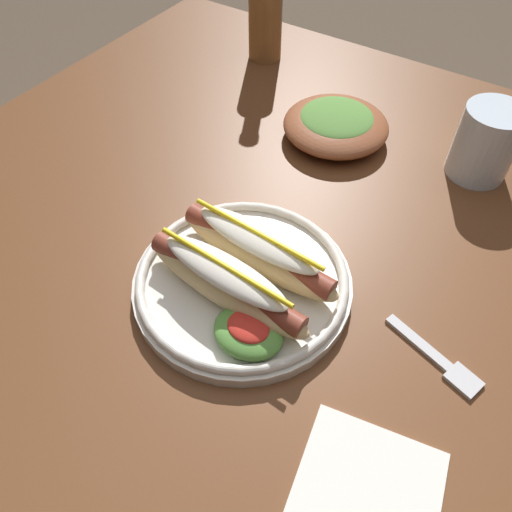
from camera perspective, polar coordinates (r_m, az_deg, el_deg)
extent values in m
plane|color=brown|center=(1.31, 4.44, -20.32)|extent=(8.00, 8.00, 0.00)
cube|color=brown|center=(0.68, 8.04, 0.85)|extent=(1.24, 1.01, 0.04)
cylinder|color=brown|center=(1.39, -5.14, 10.60)|extent=(0.06, 0.06, 0.70)
cylinder|color=silver|center=(0.60, -1.55, -3.17)|extent=(0.26, 0.26, 0.02)
torus|color=silver|center=(0.59, -1.58, -2.48)|extent=(0.25, 0.25, 0.01)
ellipsoid|color=#E0C184|center=(0.57, -3.47, -3.41)|extent=(0.23, 0.06, 0.04)
cylinder|color=brown|center=(0.56, -3.50, -2.93)|extent=(0.21, 0.04, 0.03)
ellipsoid|color=silver|center=(0.55, -3.59, -1.78)|extent=(0.17, 0.05, 0.02)
cylinder|color=yellow|center=(0.54, -3.64, -1.12)|extent=(0.18, 0.02, 0.01)
ellipsoid|color=#E0C184|center=(0.60, 0.15, 0.29)|extent=(0.23, 0.06, 0.04)
cylinder|color=brown|center=(0.59, 0.15, 0.78)|extent=(0.21, 0.04, 0.03)
ellipsoid|color=silver|center=(0.58, 0.15, 1.97)|extent=(0.17, 0.05, 0.02)
cylinder|color=yellow|center=(0.57, 0.16, 2.64)|extent=(0.18, 0.02, 0.01)
ellipsoid|color=#5B9942|center=(0.54, -1.01, -8.59)|extent=(0.08, 0.07, 0.02)
ellipsoid|color=red|center=(0.53, -1.03, -8.02)|extent=(0.05, 0.04, 0.01)
cube|color=silver|center=(0.59, 18.05, -9.37)|extent=(0.08, 0.04, 0.00)
cube|color=silver|center=(0.59, 22.65, -13.00)|extent=(0.04, 0.04, 0.00)
cylinder|color=silver|center=(0.80, 24.80, 11.67)|extent=(0.09, 0.09, 0.11)
cylinder|color=brown|center=(1.01, 1.08, 25.92)|extent=(0.06, 0.06, 0.16)
ellipsoid|color=brown|center=(0.82, 9.11, 14.56)|extent=(0.17, 0.17, 0.04)
ellipsoid|color=#56893D|center=(0.82, 9.24, 15.36)|extent=(0.12, 0.12, 0.02)
cube|color=white|center=(0.52, 12.68, -24.51)|extent=(0.15, 0.14, 0.00)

